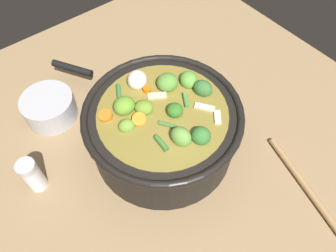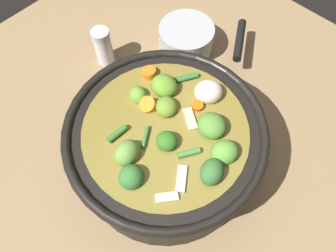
{
  "view_description": "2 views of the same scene",
  "coord_description": "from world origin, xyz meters",
  "px_view_note": "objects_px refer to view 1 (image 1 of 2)",
  "views": [
    {
      "loc": [
        -0.31,
        0.23,
        0.64
      ],
      "look_at": [
        -0.02,
        0.0,
        0.1
      ],
      "focal_mm": 34.42,
      "sensor_mm": 36.0,
      "label": 1
    },
    {
      "loc": [
        -0.17,
        -0.17,
        0.57
      ],
      "look_at": [
        0.01,
        0.0,
        0.12
      ],
      "focal_mm": 34.18,
      "sensor_mm": 36.0,
      "label": 2
    }
  ],
  "objects_px": {
    "cooking_pot": "(163,128)",
    "wooden_spoon": "(336,174)",
    "salt_shaker": "(32,175)",
    "small_saucepan": "(50,106)"
  },
  "relations": [
    {
      "from": "cooking_pot",
      "to": "salt_shaker",
      "type": "xyz_separation_m",
      "value": [
        0.09,
        0.27,
        -0.03
      ]
    },
    {
      "from": "cooking_pot",
      "to": "salt_shaker",
      "type": "bearing_deg",
      "value": 72.24
    },
    {
      "from": "cooking_pot",
      "to": "wooden_spoon",
      "type": "distance_m",
      "value": 0.39
    },
    {
      "from": "cooking_pot",
      "to": "wooden_spoon",
      "type": "height_order",
      "value": "cooking_pot"
    },
    {
      "from": "cooking_pot",
      "to": "small_saucepan",
      "type": "relative_size",
      "value": 1.66
    },
    {
      "from": "cooking_pot",
      "to": "wooden_spoon",
      "type": "xyz_separation_m",
      "value": [
        -0.29,
        -0.25,
        -0.06
      ]
    },
    {
      "from": "cooking_pot",
      "to": "salt_shaker",
      "type": "distance_m",
      "value": 0.29
    },
    {
      "from": "cooking_pot",
      "to": "wooden_spoon",
      "type": "relative_size",
      "value": 1.31
    },
    {
      "from": "wooden_spoon",
      "to": "salt_shaker",
      "type": "relative_size",
      "value": 2.85
    },
    {
      "from": "small_saucepan",
      "to": "salt_shaker",
      "type": "bearing_deg",
      "value": 143.65
    }
  ]
}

